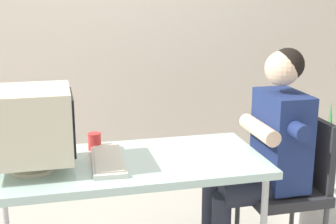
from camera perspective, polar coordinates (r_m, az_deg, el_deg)
The scene contains 8 objects.
wall_back at distance 3.81m, azimuth -3.90°, elevation 12.94°, with size 8.00×0.10×3.00m, color beige.
desk at distance 2.55m, azimuth -4.85°, elevation -6.84°, with size 1.44×0.68×0.73m.
crt_monitor at distance 2.41m, azimuth -16.10°, elevation -1.48°, with size 0.41×0.38×0.41m.
keyboard at distance 2.52m, azimuth -7.18°, elevation -5.58°, with size 0.19×0.49×0.03m.
office_chair at distance 2.96m, azimuth 14.49°, elevation -7.92°, with size 0.44×0.44×0.88m.
person_seated at distance 2.81m, azimuth 11.43°, elevation -4.56°, with size 0.67×0.57×1.29m.
potted_plant at distance 3.48m, azimuth 18.05°, elevation -7.91°, with size 0.65×0.65×0.86m.
desk_mug at distance 2.71m, azimuth -8.72°, elevation -3.44°, with size 0.07×0.08×0.10m.
Camera 1 is at (-0.35, -2.35, 1.62)m, focal length 51.31 mm.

